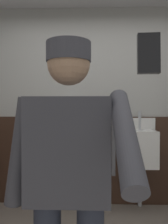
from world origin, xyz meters
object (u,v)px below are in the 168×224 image
person (68,175)px  soap_dispenser (69,103)px  cell_phone (148,54)px  urinal_left (82,148)px  urinal_middle (141,148)px

person → soap_dispenser: bearing=95.7°
cell_phone → urinal_left: bearing=100.4°
urinal_middle → soap_dispenser: size_ratio=6.89×
urinal_left → person: (0.01, -1.72, 0.17)m
person → soap_dispenser: size_ratio=8.95×
urinal_middle → person: (-0.74, -1.72, 0.17)m
urinal_middle → soap_dispenser: 1.09m
person → urinal_left: bearing=90.2°
urinal_middle → urinal_left: bearing=180.0°
urinal_left → person: 1.73m
urinal_left → urinal_middle: (0.75, 0.00, 0.00)m
urinal_middle → soap_dispenser: soap_dispenser is taller
urinal_middle → person: 1.88m
person → soap_dispenser: 1.89m
person → soap_dispenser: person is taller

